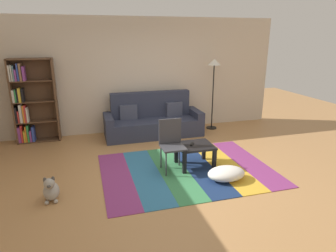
{
  "coord_description": "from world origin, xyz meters",
  "views": [
    {
      "loc": [
        -1.38,
        -4.49,
        2.26
      ],
      "look_at": [
        0.07,
        0.56,
        0.65
      ],
      "focal_mm": 31.4,
      "sensor_mm": 36.0,
      "label": 1
    }
  ],
  "objects_px": {
    "standing_lamp": "(214,71)",
    "coffee_table": "(195,149)",
    "dog": "(51,190)",
    "bookshelf": "(30,104)",
    "couch": "(153,121)",
    "folding_chair": "(172,141)",
    "pouf": "(226,174)",
    "tv_remote": "(192,144)"
  },
  "relations": [
    {
      "from": "standing_lamp",
      "to": "coffee_table",
      "type": "bearing_deg",
      "value": -121.45
    },
    {
      "from": "standing_lamp",
      "to": "dog",
      "type": "bearing_deg",
      "value": -144.98
    },
    {
      "from": "standing_lamp",
      "to": "bookshelf",
      "type": "bearing_deg",
      "value": 177.36
    },
    {
      "from": "bookshelf",
      "to": "dog",
      "type": "distance_m",
      "value": 2.89
    },
    {
      "from": "bookshelf",
      "to": "standing_lamp",
      "type": "xyz_separation_m",
      "value": [
        4.22,
        -0.19,
        0.59
      ]
    },
    {
      "from": "couch",
      "to": "standing_lamp",
      "type": "xyz_separation_m",
      "value": [
        1.56,
        0.09,
        1.11
      ]
    },
    {
      "from": "couch",
      "to": "folding_chair",
      "type": "distance_m",
      "value": 1.95
    },
    {
      "from": "pouf",
      "to": "folding_chair",
      "type": "distance_m",
      "value": 1.07
    },
    {
      "from": "coffee_table",
      "to": "pouf",
      "type": "bearing_deg",
      "value": -65.59
    },
    {
      "from": "couch",
      "to": "dog",
      "type": "xyz_separation_m",
      "value": [
        -2.08,
        -2.46,
        -0.18
      ]
    },
    {
      "from": "standing_lamp",
      "to": "folding_chair",
      "type": "height_order",
      "value": "standing_lamp"
    },
    {
      "from": "dog",
      "to": "folding_chair",
      "type": "distance_m",
      "value": 2.06
    },
    {
      "from": "dog",
      "to": "standing_lamp",
      "type": "bearing_deg",
      "value": 35.02
    },
    {
      "from": "couch",
      "to": "folding_chair",
      "type": "bearing_deg",
      "value": -93.58
    },
    {
      "from": "tv_remote",
      "to": "pouf",
      "type": "bearing_deg",
      "value": -35.2
    },
    {
      "from": "bookshelf",
      "to": "dog",
      "type": "height_order",
      "value": "bookshelf"
    },
    {
      "from": "tv_remote",
      "to": "bookshelf",
      "type": "bearing_deg",
      "value": 171.3
    },
    {
      "from": "coffee_table",
      "to": "standing_lamp",
      "type": "xyz_separation_m",
      "value": [
        1.24,
        2.03,
        1.11
      ]
    },
    {
      "from": "couch",
      "to": "bookshelf",
      "type": "relative_size",
      "value": 1.24
    },
    {
      "from": "bookshelf",
      "to": "pouf",
      "type": "xyz_separation_m",
      "value": [
        3.28,
        -2.89,
        -0.74
      ]
    },
    {
      "from": "dog",
      "to": "standing_lamp",
      "type": "height_order",
      "value": "standing_lamp"
    },
    {
      "from": "couch",
      "to": "dog",
      "type": "distance_m",
      "value": 3.22
    },
    {
      "from": "coffee_table",
      "to": "pouf",
      "type": "height_order",
      "value": "coffee_table"
    },
    {
      "from": "couch",
      "to": "coffee_table",
      "type": "distance_m",
      "value": 1.97
    },
    {
      "from": "bookshelf",
      "to": "pouf",
      "type": "bearing_deg",
      "value": -41.37
    },
    {
      "from": "bookshelf",
      "to": "coffee_table",
      "type": "relative_size",
      "value": 2.88
    },
    {
      "from": "dog",
      "to": "standing_lamp",
      "type": "xyz_separation_m",
      "value": [
        3.63,
        2.55,
        1.29
      ]
    },
    {
      "from": "dog",
      "to": "folding_chair",
      "type": "xyz_separation_m",
      "value": [
        1.95,
        0.52,
        0.37
      ]
    },
    {
      "from": "coffee_table",
      "to": "standing_lamp",
      "type": "distance_m",
      "value": 2.63
    },
    {
      "from": "bookshelf",
      "to": "folding_chair",
      "type": "distance_m",
      "value": 3.39
    },
    {
      "from": "couch",
      "to": "bookshelf",
      "type": "height_order",
      "value": "bookshelf"
    },
    {
      "from": "pouf",
      "to": "tv_remote",
      "type": "bearing_deg",
      "value": 116.67
    },
    {
      "from": "tv_remote",
      "to": "folding_chair",
      "type": "height_order",
      "value": "folding_chair"
    },
    {
      "from": "pouf",
      "to": "dog",
      "type": "distance_m",
      "value": 2.69
    },
    {
      "from": "pouf",
      "to": "dog",
      "type": "xyz_separation_m",
      "value": [
        -2.69,
        0.15,
        0.04
      ]
    },
    {
      "from": "bookshelf",
      "to": "standing_lamp",
      "type": "relative_size",
      "value": 1.05
    },
    {
      "from": "pouf",
      "to": "folding_chair",
      "type": "relative_size",
      "value": 0.7
    },
    {
      "from": "bookshelf",
      "to": "folding_chair",
      "type": "xyz_separation_m",
      "value": [
        2.54,
        -2.22,
        -0.33
      ]
    },
    {
      "from": "pouf",
      "to": "couch",
      "type": "bearing_deg",
      "value": 103.24
    },
    {
      "from": "coffee_table",
      "to": "dog",
      "type": "distance_m",
      "value": 2.45
    },
    {
      "from": "folding_chair",
      "to": "couch",
      "type": "bearing_deg",
      "value": 105.35
    },
    {
      "from": "coffee_table",
      "to": "tv_remote",
      "type": "relative_size",
      "value": 4.22
    }
  ]
}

